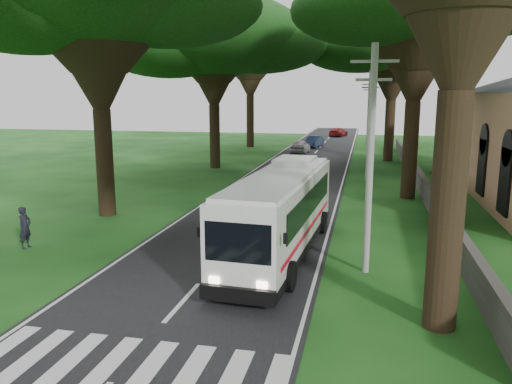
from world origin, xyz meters
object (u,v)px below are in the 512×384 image
at_px(pole_mid, 369,124).
at_px(pole_far, 368,114).
at_px(pole_near, 370,157).
at_px(pedestrian, 25,228).
at_px(distant_car_a, 300,146).
at_px(distant_car_b, 314,141).
at_px(distant_car_c, 338,132).
at_px(coach_bus, 281,211).

bearing_deg(pole_mid, pole_far, 90.00).
distance_m(pole_near, pedestrian, 14.25).
distance_m(pole_mid, pedestrian, 24.66).
relative_size(pole_mid, pedestrian, 4.54).
bearing_deg(distant_car_a, distant_car_b, -94.63).
bearing_deg(pole_far, distant_car_c, 102.31).
xyz_separation_m(pole_mid, distant_car_c, (-4.30, 39.73, -3.50)).
xyz_separation_m(pole_far, coach_bus, (-3.35, -38.57, -2.41)).
relative_size(pole_mid, distant_car_a, 1.86).
distance_m(pole_mid, distant_car_b, 24.04).
height_order(coach_bus, pedestrian, coach_bus).
xyz_separation_m(pole_far, pedestrian, (-13.86, -40.13, -3.30)).
bearing_deg(coach_bus, pole_mid, 83.24).
distance_m(pole_near, coach_bus, 4.37).
bearing_deg(pole_near, distant_car_c, 94.12).
height_order(pole_mid, distant_car_b, pole_mid).
xyz_separation_m(pole_near, coach_bus, (-3.35, 1.43, -2.41)).
height_order(coach_bus, distant_car_a, coach_bus).
bearing_deg(pole_mid, pole_near, -90.00).
relative_size(distant_car_c, pedestrian, 2.55).
xyz_separation_m(pole_mid, pole_far, (0.00, 20.00, 0.00)).
distance_m(pole_far, coach_bus, 38.79).
relative_size(pole_near, pole_far, 1.00).
bearing_deg(distant_car_b, pole_near, -70.15).
height_order(pole_near, distant_car_c, pole_near).
distance_m(pole_far, distant_car_a, 8.65).
distance_m(pole_mid, coach_bus, 19.03).
bearing_deg(pedestrian, distant_car_a, -7.99).
bearing_deg(distant_car_c, pedestrian, 96.75).
relative_size(pole_near, distant_car_c, 1.78).
xyz_separation_m(distant_car_a, pedestrian, (-6.78, -36.53, 0.12)).
height_order(distant_car_a, pedestrian, pedestrian).
bearing_deg(distant_car_a, pole_mid, 115.60).
relative_size(coach_bus, distant_car_b, 2.72).
xyz_separation_m(pole_near, pole_mid, (0.00, 20.00, 0.00)).
bearing_deg(distant_car_b, distant_car_a, -85.37).
bearing_deg(pedestrian, distant_car_c, -6.55).
xyz_separation_m(pole_far, distant_car_a, (-7.09, -3.59, -3.42)).
xyz_separation_m(pole_mid, distant_car_a, (-7.09, 16.41, -3.42)).
bearing_deg(pole_near, pole_far, 90.00).
relative_size(distant_car_a, pedestrian, 2.44).
bearing_deg(distant_car_c, coach_bus, 106.76).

